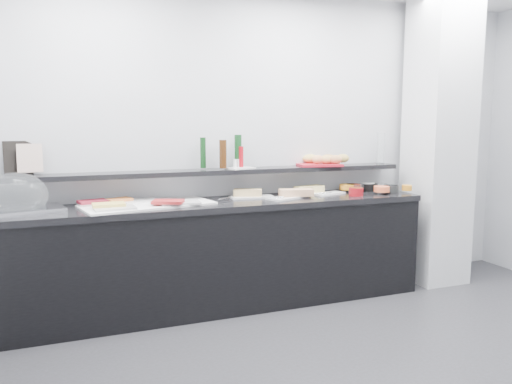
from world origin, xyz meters
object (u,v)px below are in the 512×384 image
object	(u,v)px
bread_tray	(319,165)
carafe	(381,148)
framed_print	(18,158)
cloche_base	(26,211)
condiment_tray	(240,168)
sandwich_plate_mid	(288,197)

from	to	relation	value
bread_tray	carafe	size ratio (longest dim) A/B	1.29
framed_print	carafe	size ratio (longest dim) A/B	0.87
bread_tray	cloche_base	bearing A→B (deg)	-165.50
framed_print	carafe	world-z (taller)	carafe
cloche_base	condiment_tray	distance (m)	1.72
cloche_base	sandwich_plate_mid	distance (m)	2.06
framed_print	carafe	distance (m)	3.22
framed_print	cloche_base	bearing A→B (deg)	-85.72
cloche_base	framed_print	distance (m)	0.48
framed_print	condiment_tray	bearing A→B (deg)	-9.87
condiment_tray	carafe	xyz separation A→B (m)	(1.47, 0.06, 0.14)
bread_tray	carafe	xyz separation A→B (m)	(0.69, 0.03, 0.14)
carafe	framed_print	bearing A→B (deg)	178.63
cloche_base	sandwich_plate_mid	bearing A→B (deg)	-12.67
sandwich_plate_mid	condiment_tray	distance (m)	0.48
cloche_base	sandwich_plate_mid	xyz separation A→B (m)	(2.06, -0.01, -0.01)
sandwich_plate_mid	condiment_tray	bearing A→B (deg)	127.92
sandwich_plate_mid	carafe	size ratio (longest dim) A/B	1.31
sandwich_plate_mid	carafe	xyz separation A→B (m)	(1.10, 0.25, 0.39)
cloche_base	bread_tray	distance (m)	2.49
framed_print	carafe	xyz separation A→B (m)	(3.21, -0.08, 0.02)
cloche_base	condiment_tray	world-z (taller)	condiment_tray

